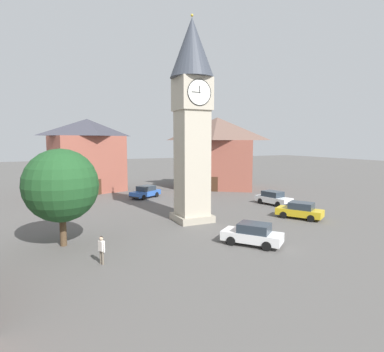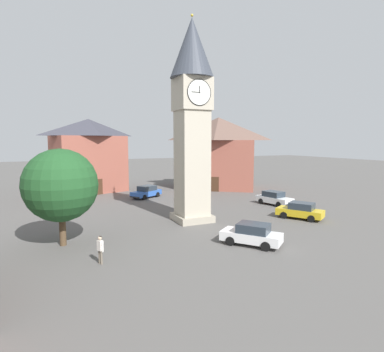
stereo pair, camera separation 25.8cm
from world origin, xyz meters
The scene contains 10 objects.
ground_plane centered at (0.00, 0.00, 0.00)m, with size 200.00×200.00×0.00m, color #565451.
clock_tower centered at (0.00, 0.00, 10.40)m, with size 3.81×3.81×17.88m.
car_blue_kerb centered at (0.38, -13.05, 0.76)m, with size 4.41×3.56×1.53m.
car_silver_kerb centered at (-11.44, -2.67, 0.76)m, with size 2.57×4.40×1.53m.
car_red_corner centered at (-0.92, 7.91, 0.76)m, with size 3.87×4.29×1.53m.
car_white_side centered at (-9.43, 3.54, 0.76)m, with size 3.58×4.40×1.53m.
pedestrian centered at (9.16, 7.07, 1.01)m, with size 0.36×0.51×1.69m.
tree centered at (10.98, 2.52, 4.19)m, with size 4.98×4.98×6.69m.
building_shop_left centered at (6.27, -20.50, 5.18)m, with size 10.89×8.00×10.18m.
building_corner_back centered at (-12.16, -16.87, 5.46)m, with size 13.79×13.04×10.70m.
Camera 1 is at (12.07, 25.65, 7.21)m, focal length 29.91 mm.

